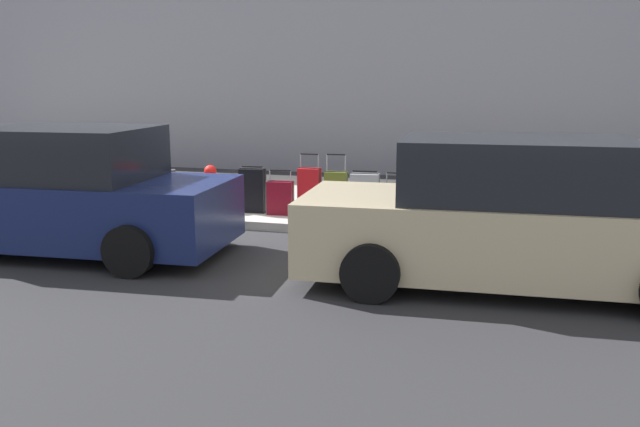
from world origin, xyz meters
name	(u,v)px	position (x,y,z in m)	size (l,w,h in m)	color
ground_plane	(193,227)	(0.00, 0.00, 0.00)	(40.00, 40.00, 0.00)	#28282B
sidewalk_curb	(249,196)	(0.00, -2.50, 0.07)	(18.00, 5.00, 0.14)	#ADA89E
suitcase_black_0	(462,202)	(-4.19, -0.70, 0.48)	(0.51, 0.22, 0.99)	black
suitcase_navy_1	(427,200)	(-3.65, -0.77, 0.48)	(0.43, 0.26, 0.92)	navy
suitcase_teal_2	(396,203)	(-3.17, -0.77, 0.40)	(0.41, 0.29, 0.76)	#0F606B
suitcase_silver_3	(365,196)	(-2.67, -0.72, 0.50)	(0.47, 0.24, 0.78)	#9EA0A8
suitcase_olive_4	(336,194)	(-2.17, -0.81, 0.50)	(0.38, 0.25, 1.02)	#59601E
suitcase_red_5	(310,191)	(-1.73, -0.79, 0.53)	(0.37, 0.23, 1.02)	red
suitcase_maroon_6	(280,198)	(-1.26, -0.68, 0.42)	(0.43, 0.26, 0.75)	maroon
suitcase_black_7	(253,191)	(-0.76, -0.72, 0.51)	(0.43, 0.21, 0.79)	black
fire_hydrant	(211,187)	(0.00, -0.73, 0.54)	(0.39, 0.21, 0.77)	red
bollard_post	(172,190)	(0.66, -0.58, 0.48)	(0.16, 0.16, 0.69)	#333338
parking_meter	(528,171)	(-5.15, -0.98, 0.97)	(0.12, 0.09, 1.27)	slate
parked_car_beige_0	(513,219)	(-4.90, 1.88, 0.79)	(4.85, 2.18, 1.70)	tan
parked_car_navy_1	(67,195)	(0.92, 1.88, 0.80)	(4.53, 2.24, 1.71)	#141E4C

